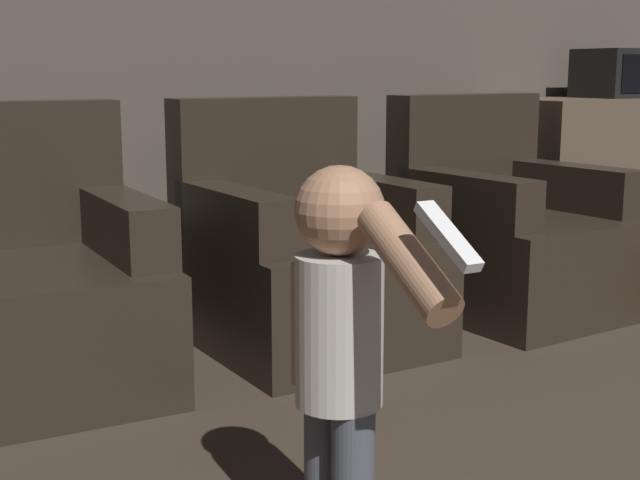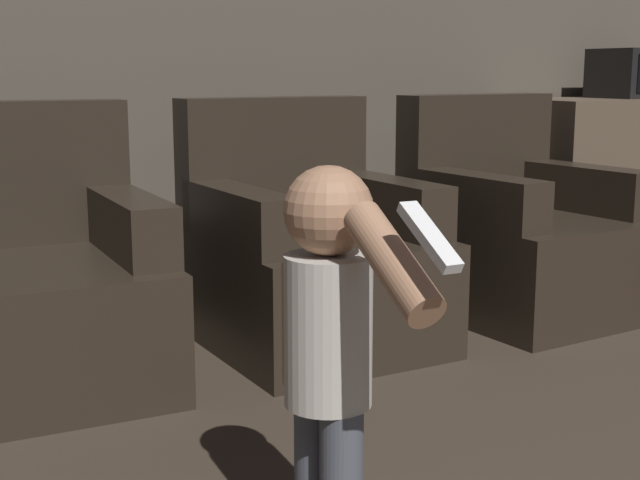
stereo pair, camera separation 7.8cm
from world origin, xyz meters
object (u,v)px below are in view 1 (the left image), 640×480
object	(u,v)px
armchair_right	(508,237)
microwave	(628,73)
person_toddler	(341,331)
armchair_middle	(302,260)
armchair_left	(28,290)

from	to	relation	value
armchair_right	microwave	distance (m)	1.48
armchair_right	person_toddler	xyz separation A→B (m)	(-1.65, -1.41, 0.18)
armchair_middle	person_toddler	world-z (taller)	armchair_middle
person_toddler	armchair_middle	bearing A→B (deg)	-30.51
armchair_middle	microwave	xyz separation A→B (m)	(2.22, 0.51, 0.70)
person_toddler	microwave	xyz separation A→B (m)	(2.86, 1.92, 0.52)
armchair_right	person_toddler	bearing A→B (deg)	-144.91
armchair_middle	microwave	world-z (taller)	microwave
armchair_middle	armchair_right	bearing A→B (deg)	-2.60
armchair_middle	microwave	distance (m)	2.38
armchair_left	person_toddler	bearing A→B (deg)	-74.60
armchair_left	armchair_right	distance (m)	2.03
armchair_left	microwave	xyz separation A→B (m)	(3.23, 0.51, 0.70)
armchair_middle	person_toddler	bearing A→B (deg)	-116.87
armchair_middle	armchair_right	distance (m)	1.01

